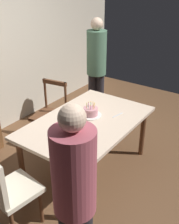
% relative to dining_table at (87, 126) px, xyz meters
% --- Properties ---
extents(ground, '(6.40, 6.40, 0.00)m').
position_rel_dining_table_xyz_m(ground, '(0.00, 0.00, -0.67)').
color(ground, brown).
extents(dining_table, '(1.67, 1.07, 0.75)m').
position_rel_dining_table_xyz_m(dining_table, '(0.00, 0.00, 0.00)').
color(dining_table, beige).
rests_on(dining_table, ground).
extents(birthday_cake, '(0.28, 0.28, 0.17)m').
position_rel_dining_table_xyz_m(birthday_cake, '(0.14, 0.04, 0.13)').
color(birthday_cake, silver).
rests_on(birthday_cake, dining_table).
extents(plate_near_celebrant, '(0.22, 0.22, 0.01)m').
position_rel_dining_table_xyz_m(plate_near_celebrant, '(-0.46, -0.24, 0.09)').
color(plate_near_celebrant, white).
rests_on(plate_near_celebrant, dining_table).
extents(plate_far_side, '(0.22, 0.22, 0.01)m').
position_rel_dining_table_xyz_m(plate_far_side, '(-0.08, 0.24, 0.09)').
color(plate_far_side, white).
rests_on(plate_far_side, dining_table).
extents(fork_near_celebrant, '(0.18, 0.02, 0.01)m').
position_rel_dining_table_xyz_m(fork_near_celebrant, '(-0.62, -0.24, 0.08)').
color(fork_near_celebrant, silver).
rests_on(fork_near_celebrant, dining_table).
extents(fork_far_side, '(0.18, 0.05, 0.01)m').
position_rel_dining_table_xyz_m(fork_far_side, '(-0.24, 0.24, 0.08)').
color(fork_far_side, silver).
rests_on(fork_far_side, dining_table).
extents(fork_near_guest, '(0.18, 0.06, 0.01)m').
position_rel_dining_table_xyz_m(fork_near_guest, '(0.34, -0.24, 0.08)').
color(fork_near_guest, silver).
rests_on(fork_near_guest, dining_table).
extents(chair_spindle_back, '(0.50, 0.50, 0.95)m').
position_rel_dining_table_xyz_m(chair_spindle_back, '(0.24, 0.86, -0.21)').
color(chair_spindle_back, '#56331E').
rests_on(chair_spindle_back, ground).
extents(chair_upholstered, '(0.50, 0.49, 0.95)m').
position_rel_dining_table_xyz_m(chair_upholstered, '(-1.22, 0.09, -0.13)').
color(chair_upholstered, beige).
rests_on(chair_upholstered, ground).
extents(person_celebrant, '(0.32, 0.32, 1.67)m').
position_rel_dining_table_xyz_m(person_celebrant, '(-1.23, -0.77, 0.29)').
color(person_celebrant, '#262328').
rests_on(person_celebrant, ground).
extents(person_guest, '(0.32, 0.32, 1.76)m').
position_rel_dining_table_xyz_m(person_guest, '(1.25, 0.70, 0.34)').
color(person_guest, '#262328').
rests_on(person_guest, ground).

